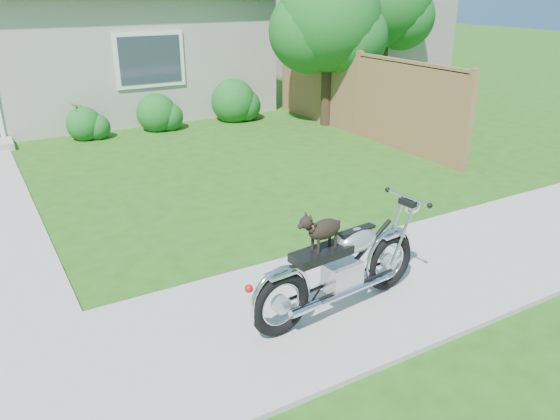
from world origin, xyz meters
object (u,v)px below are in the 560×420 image
object	(u,v)px
motorcycle_with_dog	(342,265)
tree_near	(335,24)
fence	(358,94)
potted_plant_right	(80,121)
house	(17,31)
tree_far	(391,6)

from	to	relation	value
motorcycle_with_dog	tree_near	bearing A→B (deg)	49.51
tree_near	fence	bearing A→B (deg)	-92.54
potted_plant_right	tree_near	bearing A→B (deg)	-16.87
fence	potted_plant_right	xyz separation A→B (m)	(-5.66, 2.80, -0.53)
house	tree_near	distance (m)	8.20
motorcycle_with_dog	tree_far	bearing A→B (deg)	41.67
tree_far	potted_plant_right	world-z (taller)	tree_far
tree_near	potted_plant_right	size ratio (longest dim) A/B	4.55
tree_far	potted_plant_right	bearing A→B (deg)	-174.29
fence	potted_plant_right	distance (m)	6.34
motorcycle_with_dog	potted_plant_right	bearing A→B (deg)	89.69
potted_plant_right	fence	bearing A→B (deg)	-26.31
potted_plant_right	motorcycle_with_dog	size ratio (longest dim) A/B	0.37
house	motorcycle_with_dog	bearing A→B (deg)	-83.00
house	motorcycle_with_dog	size ratio (longest dim) A/B	5.67
tree_far	potted_plant_right	distance (m)	10.06
house	fence	world-z (taller)	house
house	tree_near	xyz separation A→B (m)	(6.35, -5.18, 0.24)
fence	motorcycle_with_dog	distance (m)	7.67
fence	potted_plant_right	bearing A→B (deg)	153.69
tree_near	tree_far	distance (m)	4.88
tree_near	tree_far	world-z (taller)	tree_far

